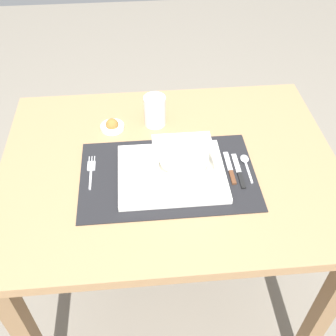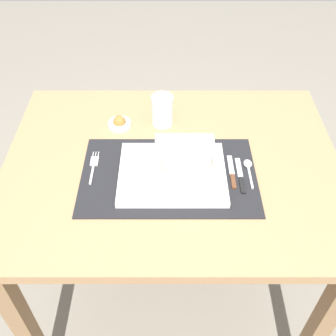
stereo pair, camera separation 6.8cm
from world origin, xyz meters
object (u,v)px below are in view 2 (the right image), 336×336
at_px(fork, 93,165).
at_px(condiment_saucer, 119,123).
at_px(butter_knife, 240,177).
at_px(drinking_glass, 162,112).
at_px(spoon, 247,166).
at_px(bread_knife, 231,174).
at_px(dining_table, 171,188).
at_px(porridge_bowl, 184,162).

distance_m(fork, condiment_saucer, 0.19).
height_order(butter_knife, drinking_glass, drinking_glass).
bearing_deg(spoon, bread_knife, -150.34).
height_order(drinking_glass, condiment_saucer, drinking_glass).
bearing_deg(condiment_saucer, dining_table, -45.96).
distance_m(porridge_bowl, condiment_saucer, 0.29).
height_order(dining_table, porridge_bowl, porridge_bowl).
distance_m(spoon, bread_knife, 0.06).
xyz_separation_m(spoon, butter_knife, (-0.03, -0.04, -0.00)).
relative_size(porridge_bowl, butter_knife, 1.22).
xyz_separation_m(butter_knife, drinking_glass, (-0.22, 0.25, 0.04)).
bearing_deg(drinking_glass, spoon, -40.49).
relative_size(dining_table, spoon, 8.88).
height_order(dining_table, fork, fork).
xyz_separation_m(porridge_bowl, fork, (-0.26, 0.03, -0.03)).
bearing_deg(butter_knife, bread_knife, 149.88).
distance_m(dining_table, spoon, 0.24).
bearing_deg(spoon, drinking_glass, 140.07).
bearing_deg(porridge_bowl, fork, 174.32).
bearing_deg(butter_knife, dining_table, 164.09).
bearing_deg(butter_knife, spoon, 60.58).
bearing_deg(porridge_bowl, spoon, 5.32).
bearing_deg(spoon, fork, 179.41).
distance_m(dining_table, bread_knife, 0.21).
distance_m(dining_table, drinking_glass, 0.24).
bearing_deg(fork, drinking_glass, 43.27).
relative_size(spoon, condiment_saucer, 1.48).
bearing_deg(bread_knife, porridge_bowl, 175.96).
bearing_deg(bread_knife, drinking_glass, 130.14).
bearing_deg(condiment_saucer, porridge_bowl, -46.55).
distance_m(fork, bread_knife, 0.39).
bearing_deg(condiment_saucer, bread_knife, -33.76).
relative_size(bread_knife, drinking_glass, 1.30).
relative_size(dining_table, porridge_bowl, 5.90).
distance_m(porridge_bowl, bread_knife, 0.14).
bearing_deg(fork, condiment_saucer, 70.08).
relative_size(butter_knife, condiment_saucer, 1.83).
height_order(butter_knife, bread_knife, same).
bearing_deg(fork, butter_knife, -9.62).
relative_size(porridge_bowl, condiment_saucer, 2.23).
xyz_separation_m(bread_knife, drinking_glass, (-0.19, 0.23, 0.04)).
xyz_separation_m(spoon, drinking_glass, (-0.24, 0.21, 0.04)).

